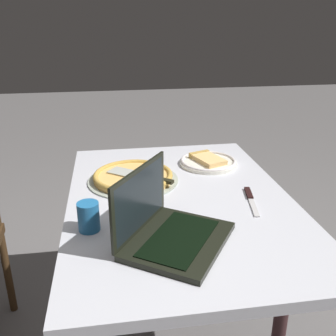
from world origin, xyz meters
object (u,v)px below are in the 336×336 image
laptop (167,228)px  pizza_tray (133,177)px  dining_table (180,215)px  pizza_plate (208,161)px  drink_cup (89,216)px  table_knife (250,198)px

laptop → pizza_tray: (-0.45, -0.07, -0.02)m
dining_table → laptop: 0.31m
dining_table → pizza_plate: pizza_plate is taller
pizza_tray → drink_cup: bearing=-24.4°
pizza_tray → pizza_plate: bearing=111.3°
drink_cup → pizza_plate: bearing=134.2°
dining_table → drink_cup: bearing=-61.1°
laptop → pizza_plate: size_ratio=1.58×
dining_table → drink_cup: size_ratio=12.56×
laptop → dining_table: bearing=161.9°
pizza_tray → drink_cup: 0.39m
table_knife → drink_cup: bearing=-77.7°
pizza_plate → drink_cup: size_ratio=2.74×
pizza_plate → drink_cup: (0.49, -0.50, 0.03)m
laptop → table_knife: (-0.22, 0.34, -0.04)m
pizza_tray → dining_table: bearing=41.3°
pizza_plate → table_knife: pizza_plate is taller
pizza_plate → table_knife: 0.37m
laptop → pizza_tray: 0.46m
table_knife → pizza_tray: bearing=-119.7°
dining_table → drink_cup: (0.18, -0.32, 0.12)m
drink_cup → laptop: bearing=66.8°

